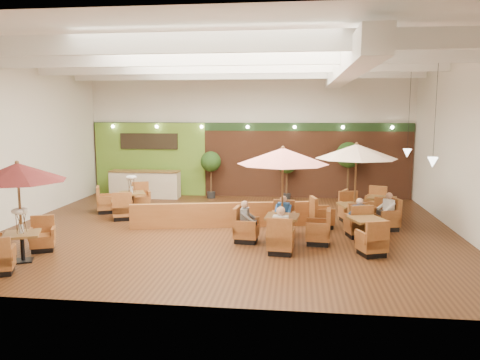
# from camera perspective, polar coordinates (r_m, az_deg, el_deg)

# --- Properties ---
(room) EXTENTS (14.04, 14.00, 5.52)m
(room) POSITION_cam_1_polar(r_m,az_deg,el_deg) (15.60, 0.13, 8.14)
(room) COLOR #381E0F
(room) RESTS_ON ground
(service_counter) EXTENTS (3.00, 0.75, 1.18)m
(service_counter) POSITION_cam_1_polar(r_m,az_deg,el_deg) (20.66, -11.49, -0.50)
(service_counter) COLOR beige
(service_counter) RESTS_ON ground
(booth_divider) EXTENTS (5.64, 1.38, 0.79)m
(booth_divider) POSITION_cam_1_polar(r_m,az_deg,el_deg) (15.03, -2.39, -4.29)
(booth_divider) COLOR brown
(booth_divider) RESTS_ON ground
(table_0) EXTENTS (2.46, 2.62, 2.51)m
(table_0) POSITION_cam_1_polar(r_m,az_deg,el_deg) (12.53, -25.60, -1.09)
(table_0) COLOR brown
(table_0) RESTS_ON ground
(table_1) EXTENTS (2.72, 2.72, 2.75)m
(table_1) POSITION_cam_1_polar(r_m,az_deg,el_deg) (12.96, 5.21, 0.27)
(table_1) COLOR brown
(table_1) RESTS_ON ground
(table_2) EXTENTS (2.80, 2.80, 2.74)m
(table_2) POSITION_cam_1_polar(r_m,az_deg,el_deg) (14.97, 13.93, 1.11)
(table_2) COLOR brown
(table_2) RESTS_ON ground
(table_3) EXTENTS (2.00, 2.83, 1.56)m
(table_3) POSITION_cam_1_polar(r_m,az_deg,el_deg) (17.55, -13.83, -2.51)
(table_3) COLOR brown
(table_3) RESTS_ON ground
(table_4) EXTENTS (1.11, 2.73, 0.96)m
(table_4) POSITION_cam_1_polar(r_m,az_deg,el_deg) (13.47, 15.15, -6.16)
(table_4) COLOR brown
(table_4) RESTS_ON ground
(table_5) EXTENTS (1.97, 2.80, 0.98)m
(table_5) POSITION_cam_1_polar(r_m,az_deg,el_deg) (16.77, 15.79, -3.39)
(table_5) COLOR brown
(table_5) RESTS_ON ground
(topiary_0) EXTENTS (0.87, 0.87, 2.02)m
(topiary_0) POSITION_cam_1_polar(r_m,az_deg,el_deg) (20.02, -3.58, 2.04)
(topiary_0) COLOR black
(topiary_0) RESTS_ON ground
(topiary_1) EXTENTS (0.85, 0.85, 1.97)m
(topiary_1) POSITION_cam_1_polar(r_m,az_deg,el_deg) (19.70, 5.73, 1.81)
(topiary_1) COLOR black
(topiary_1) RESTS_ON ground
(topiary_2) EXTENTS (1.06, 1.06, 2.46)m
(topiary_2) POSITION_cam_1_polar(r_m,az_deg,el_deg) (19.78, 13.10, 2.71)
(topiary_2) COLOR black
(topiary_2) RESTS_ON ground
(diner_0) EXTENTS (0.41, 0.34, 0.81)m
(diner_0) POSITION_cam_1_polar(r_m,az_deg,el_deg) (12.18, 5.00, -5.51)
(diner_0) COLOR white
(diner_0) RESTS_ON ground
(diner_1) EXTENTS (0.37, 0.32, 0.71)m
(diner_1) POSITION_cam_1_polar(r_m,az_deg,el_deg) (14.15, 5.27, -3.74)
(diner_1) COLOR #2556A1
(diner_1) RESTS_ON ground
(diner_2) EXTENTS (0.30, 0.37, 0.73)m
(diner_2) POSITION_cam_1_polar(r_m,az_deg,el_deg) (13.23, 0.78, -4.50)
(diner_2) COLOR slate
(diner_2) RESTS_ON ground
(diner_3) EXTENTS (0.40, 0.36, 0.72)m
(diner_3) POSITION_cam_1_polar(r_m,az_deg,el_deg) (14.17, 14.27, -3.92)
(diner_3) COLOR #2556A1
(diner_3) RESTS_ON ground
(diner_4) EXTENTS (0.37, 0.40, 0.73)m
(diner_4) POSITION_cam_1_polar(r_m,az_deg,el_deg) (15.30, 17.52, -3.15)
(diner_4) COLOR white
(diner_4) RESTS_ON ground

